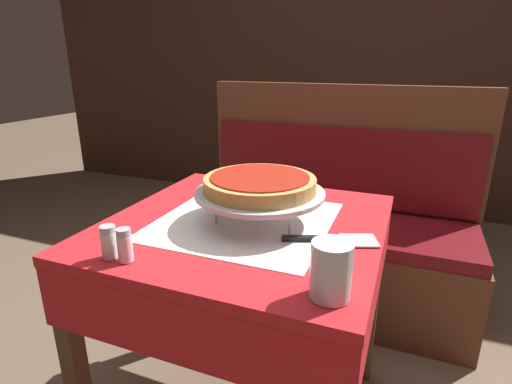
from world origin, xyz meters
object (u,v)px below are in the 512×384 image
at_px(dining_table_front, 245,256).
at_px(deep_dish_pizza, 260,184).
at_px(booth_bench, 328,243).
at_px(pizza_server, 332,239).
at_px(water_glass_near, 331,270).
at_px(pepper_shaker, 125,245).
at_px(dining_table_rear, 371,143).
at_px(pizza_pan_stand, 260,194).
at_px(salt_shaker, 109,242).
at_px(condiment_caddy, 367,121).

height_order(dining_table_front, deep_dish_pizza, deep_dish_pizza).
bearing_deg(booth_bench, pizza_server, -79.16).
bearing_deg(water_glass_near, pizza_server, 100.01).
distance_m(booth_bench, pepper_shaker, 1.30).
bearing_deg(dining_table_front, water_glass_near, -43.82).
distance_m(dining_table_front, pizza_server, 0.30).
bearing_deg(dining_table_rear, booth_bench, -94.24).
height_order(dining_table_rear, booth_bench, booth_bench).
xyz_separation_m(dining_table_rear, water_glass_near, (0.14, -2.14, 0.17)).
height_order(dining_table_rear, deep_dish_pizza, deep_dish_pizza).
bearing_deg(pizza_pan_stand, salt_shaker, -126.34).
bearing_deg(pizza_pan_stand, condiment_caddy, 87.39).
relative_size(dining_table_front, booth_bench, 0.57).
height_order(booth_bench, salt_shaker, booth_bench).
xyz_separation_m(dining_table_rear, deep_dish_pizza, (-0.13, -1.82, 0.22)).
bearing_deg(condiment_caddy, salt_shaker, -98.76).
bearing_deg(deep_dish_pizza, salt_shaker, -126.34).
distance_m(water_glass_near, condiment_caddy, 2.17).
bearing_deg(dining_table_front, deep_dish_pizza, 17.97).
bearing_deg(pepper_shaker, condiment_caddy, 82.43).
distance_m(dining_table_front, salt_shaker, 0.42).
bearing_deg(booth_bench, pepper_shaker, -102.51).
xyz_separation_m(pizza_pan_stand, deep_dish_pizza, (0.00, 0.00, 0.03)).
height_order(water_glass_near, condiment_caddy, condiment_caddy).
xyz_separation_m(deep_dish_pizza, pepper_shaker, (-0.21, -0.34, -0.08)).
distance_m(pizza_pan_stand, condiment_caddy, 1.85).
xyz_separation_m(dining_table_front, pizza_pan_stand, (0.04, 0.01, 0.20)).
bearing_deg(dining_table_front, pizza_pan_stand, 17.97).
xyz_separation_m(dining_table_rear, pizza_pan_stand, (-0.13, -1.82, 0.19)).
bearing_deg(condiment_caddy, water_glass_near, -85.01).
relative_size(dining_table_rear, pizza_pan_stand, 2.08).
distance_m(water_glass_near, pepper_shaker, 0.48).
bearing_deg(condiment_caddy, pizza_pan_stand, -92.61).
height_order(dining_table_rear, salt_shaker, salt_shaker).
xyz_separation_m(dining_table_rear, condiment_caddy, (-0.04, 0.02, 0.14)).
relative_size(dining_table_rear, booth_bench, 0.56).
bearing_deg(water_glass_near, condiment_caddy, 94.99).
xyz_separation_m(water_glass_near, salt_shaker, (-0.53, -0.03, -0.02)).
height_order(dining_table_front, pizza_server, pizza_server).
relative_size(dining_table_rear, water_glass_near, 6.59).
xyz_separation_m(deep_dish_pizza, water_glass_near, (0.27, -0.32, -0.06)).
relative_size(deep_dish_pizza, condiment_caddy, 2.27).
bearing_deg(condiment_caddy, pepper_shaker, -97.57).
height_order(pizza_pan_stand, pizza_server, pizza_pan_stand).
relative_size(booth_bench, water_glass_near, 11.68).
height_order(dining_table_front, salt_shaker, salt_shaker).
xyz_separation_m(booth_bench, condiment_caddy, (0.03, 1.01, 0.48)).
height_order(pizza_server, salt_shaker, salt_shaker).
distance_m(deep_dish_pizza, pepper_shaker, 0.41).
bearing_deg(pizza_server, water_glass_near, -79.99).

